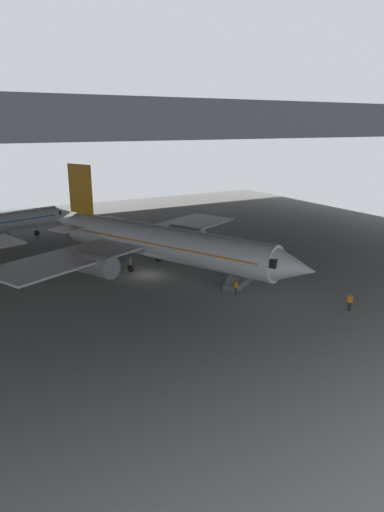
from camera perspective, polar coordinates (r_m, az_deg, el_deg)
ground_plane at (r=55.08m, az=-5.39°, el=-2.32°), size 110.00×110.00×0.00m
hangar_structure at (r=65.01m, az=-11.06°, el=16.12°), size 121.00×99.00×18.28m
airplane_main at (r=55.62m, az=-4.27°, el=1.79°), size 37.99×37.91×12.40m
boarding_stairs at (r=50.87m, az=5.90°, el=-3.04°), size 4.58×3.10×4.85m
crew_worker_near_nose at (r=46.64m, az=19.39°, el=-5.40°), size 0.39×0.46×1.76m
crew_worker_by_stairs at (r=48.37m, az=5.62°, el=-3.84°), size 0.50×0.36×1.63m
baggage_tug at (r=67.20m, az=-7.89°, el=1.49°), size 2.11×2.51×0.90m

